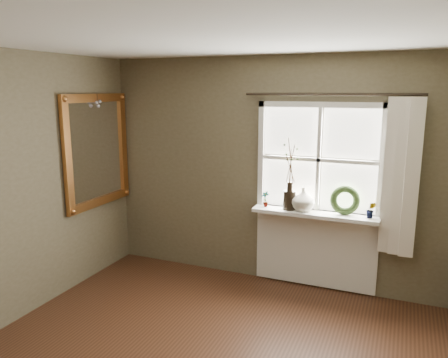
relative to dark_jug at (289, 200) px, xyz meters
name	(u,v)px	position (x,y,z in m)	size (l,w,h in m)	color
ceiling	(169,28)	(-0.27, -2.12, 1.57)	(4.50, 4.50, 0.00)	silver
wall_back	(271,171)	(-0.27, 0.18, 0.27)	(4.00, 0.10, 2.60)	brown
window_frame	(319,160)	(0.28, 0.11, 0.45)	(1.36, 0.06, 1.24)	silver
window_sill	(314,214)	(0.28, 0.00, -0.13)	(1.36, 0.26, 0.04)	silver
window_apron	(315,249)	(0.28, 0.11, -0.57)	(1.36, 0.04, 0.88)	silver
dark_jug	(289,200)	(0.00, 0.00, 0.00)	(0.15, 0.15, 0.21)	black
cream_vase	(303,199)	(0.15, 0.00, 0.02)	(0.25, 0.25, 0.26)	beige
wreath	(345,203)	(0.59, 0.04, 0.01)	(0.31, 0.31, 0.08)	#2C411D
potted_plant_left	(265,199)	(-0.28, 0.00, -0.02)	(0.09, 0.06, 0.18)	#2C411D
potted_plant_right	(371,210)	(0.86, 0.00, -0.02)	(0.10, 0.08, 0.17)	#2C411D
curtain	(401,178)	(1.12, 0.01, 0.34)	(0.36, 0.12, 1.59)	beige
curtain_rod	(330,94)	(0.38, 0.05, 1.15)	(0.03, 0.03, 1.84)	black
gilt_mirror	(97,150)	(-2.23, -0.45, 0.49)	(0.10, 1.11, 1.33)	white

